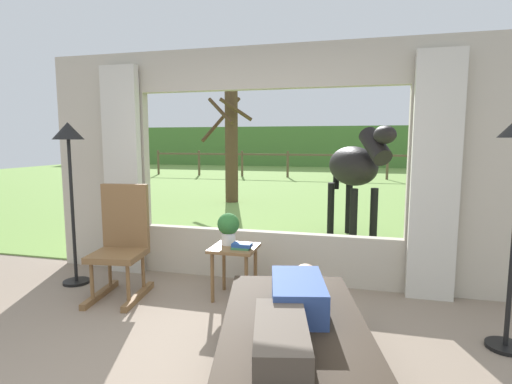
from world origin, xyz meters
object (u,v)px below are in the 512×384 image
book_stack (242,246)px  pasture_tree (231,143)px  horse (355,167)px  rocking_chair (122,242)px  floor_lamp_left (69,154)px  side_table (234,256)px  reclining_person (293,308)px  recliner_sofa (294,350)px  potted_plant (228,227)px

book_stack → pasture_tree: bearing=108.9°
horse → pasture_tree: (-3.06, 3.34, 0.34)m
rocking_chair → pasture_tree: pasture_tree is taller
rocking_chair → floor_lamp_left: floor_lamp_left is taller
book_stack → floor_lamp_left: size_ratio=0.11×
rocking_chair → side_table: rocking_chair is taller
floor_lamp_left → horse: (2.90, 2.66, -0.26)m
reclining_person → book_stack: size_ratio=7.35×
reclining_person → recliner_sofa: bearing=77.2°
book_stack → side_table: bearing=144.9°
floor_lamp_left → potted_plant: bearing=3.6°
recliner_sofa → floor_lamp_left: 3.12m
reclining_person → side_table: reclining_person is taller
side_table → rocking_chair: bearing=-169.4°
recliner_sofa → horse: bearing=73.0°
recliner_sofa → reclining_person: 0.31m
reclining_person → horse: (0.29, 3.93, 0.63)m
floor_lamp_left → pasture_tree: pasture_tree is taller
side_table → floor_lamp_left: (-1.81, -0.05, 0.98)m
rocking_chair → book_stack: bearing=-1.0°
rocking_chair → book_stack: size_ratio=5.77×
book_stack → floor_lamp_left: 2.09m
pasture_tree → recliner_sofa: bearing=-69.0°
side_table → potted_plant: bearing=143.1°
side_table → reclining_person: bearing=-58.8°
book_stack → horse: 2.92m
side_table → pasture_tree: pasture_tree is taller
rocking_chair → recliner_sofa: bearing=-36.8°
rocking_chair → side_table: bearing=2.9°
rocking_chair → floor_lamp_left: bearing=159.2°
side_table → potted_plant: potted_plant is taller
recliner_sofa → side_table: size_ratio=3.57×
potted_plant → horse: bearing=65.3°
recliner_sofa → floor_lamp_left: floor_lamp_left is taller
side_table → horse: bearing=67.3°
potted_plant → pasture_tree: bearing=107.8°
side_table → potted_plant: (-0.08, 0.06, 0.28)m
book_stack → pasture_tree: (-2.07, 6.02, 0.94)m
reclining_person → rocking_chair: rocking_chair is taller
rocking_chair → reclining_person: bearing=-37.9°
pasture_tree → potted_plant: bearing=-72.2°
recliner_sofa → pasture_tree: 7.85m
side_table → book_stack: book_stack is taller
potted_plant → pasture_tree: 6.24m
recliner_sofa → book_stack: size_ratio=9.56×
pasture_tree → floor_lamp_left: bearing=-88.4°
reclining_person → side_table: bearing=108.4°
rocking_chair → floor_lamp_left: (-0.69, 0.16, 0.86)m
potted_plant → pasture_tree: (-1.89, 5.89, 0.79)m
rocking_chair → side_table: (1.12, 0.21, -0.12)m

